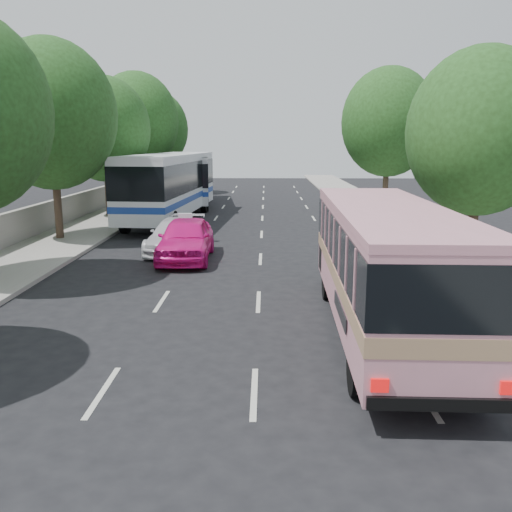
{
  "coord_description": "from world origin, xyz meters",
  "views": [
    {
      "loc": [
        1.21,
        -11.53,
        4.68
      ],
      "look_at": [
        0.94,
        3.04,
        1.6
      ],
      "focal_mm": 38.0,
      "sensor_mm": 36.0,
      "label": 1
    }
  ],
  "objects_px": {
    "pink_taxi": "(186,239)",
    "tour_coach_front": "(170,181)",
    "white_pickup": "(176,235)",
    "pink_bus": "(386,255)",
    "tour_coach_rear": "(190,175)"
  },
  "relations": [
    {
      "from": "pink_taxi",
      "to": "tour_coach_front",
      "type": "height_order",
      "value": "tour_coach_front"
    },
    {
      "from": "white_pickup",
      "to": "tour_coach_front",
      "type": "xyz_separation_m",
      "value": [
        -1.81,
        9.17,
        1.69
      ]
    },
    {
      "from": "pink_bus",
      "to": "tour_coach_rear",
      "type": "height_order",
      "value": "tour_coach_rear"
    },
    {
      "from": "pink_bus",
      "to": "tour_coach_front",
      "type": "xyz_separation_m",
      "value": [
        -8.63,
        19.4,
        0.41
      ]
    },
    {
      "from": "tour_coach_front",
      "to": "white_pickup",
      "type": "bearing_deg",
      "value": -74.41
    },
    {
      "from": "pink_bus",
      "to": "pink_taxi",
      "type": "distance_m",
      "value": 10.54
    },
    {
      "from": "tour_coach_front",
      "to": "tour_coach_rear",
      "type": "distance_m",
      "value": 8.71
    },
    {
      "from": "pink_bus",
      "to": "white_pickup",
      "type": "distance_m",
      "value": 12.35
    },
    {
      "from": "tour_coach_front",
      "to": "pink_bus",
      "type": "bearing_deg",
      "value": -61.61
    },
    {
      "from": "white_pickup",
      "to": "pink_taxi",
      "type": "bearing_deg",
      "value": -63.66
    },
    {
      "from": "white_pickup",
      "to": "tour_coach_front",
      "type": "distance_m",
      "value": 9.5
    },
    {
      "from": "pink_taxi",
      "to": "tour_coach_front",
      "type": "xyz_separation_m",
      "value": [
        -2.5,
        10.89,
        1.54
      ]
    },
    {
      "from": "white_pickup",
      "to": "tour_coach_rear",
      "type": "bearing_deg",
      "value": 100.31
    },
    {
      "from": "pink_bus",
      "to": "white_pickup",
      "type": "height_order",
      "value": "pink_bus"
    },
    {
      "from": "pink_taxi",
      "to": "tour_coach_front",
      "type": "relative_size",
      "value": 0.37
    }
  ]
}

